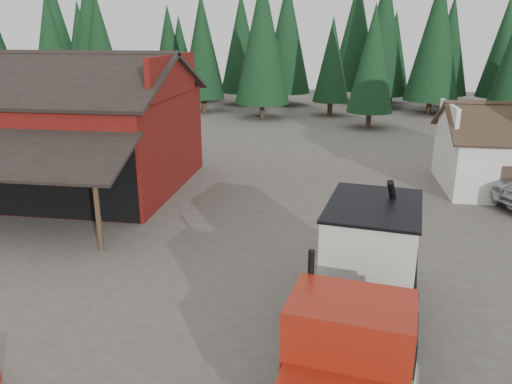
# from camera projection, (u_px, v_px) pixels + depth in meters

# --- Properties ---
(ground) EXTENTS (120.00, 120.00, 0.00)m
(ground) POSITION_uv_depth(u_px,v_px,m) (232.00, 288.00, 16.49)
(ground) COLOR #4E483D
(ground) RESTS_ON ground
(red_barn) EXTENTS (12.80, 13.63, 7.18)m
(red_barn) POSITION_uv_depth(u_px,v_px,m) (67.00, 137.00, 26.61)
(red_barn) COLOR maroon
(red_barn) RESTS_ON ground
(conifer_backdrop) EXTENTS (76.00, 16.00, 16.00)m
(conifer_backdrop) POSITION_uv_depth(u_px,v_px,m) (308.00, 107.00, 55.96)
(conifer_backdrop) COLOR black
(conifer_backdrop) RESTS_ON ground
(near_pine_a) EXTENTS (4.40, 4.40, 11.40)m
(near_pine_a) POSITION_uv_depth(u_px,v_px,m) (52.00, 51.00, 44.13)
(near_pine_a) COLOR #382619
(near_pine_a) RESTS_ON ground
(near_pine_b) EXTENTS (3.96, 3.96, 10.40)m
(near_pine_b) POSITION_uv_depth(u_px,v_px,m) (373.00, 59.00, 41.98)
(near_pine_b) COLOR #382619
(near_pine_b) RESTS_ON ground
(near_pine_d) EXTENTS (5.28, 5.28, 13.40)m
(near_pine_d) POSITION_uv_depth(u_px,v_px,m) (262.00, 39.00, 46.77)
(near_pine_d) COLOR #382619
(near_pine_d) RESTS_ON ground
(feed_truck) EXTENTS (3.90, 9.63, 4.23)m
(feed_truck) POSITION_uv_depth(u_px,v_px,m) (364.00, 287.00, 12.49)
(feed_truck) COLOR black
(feed_truck) RESTS_ON ground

